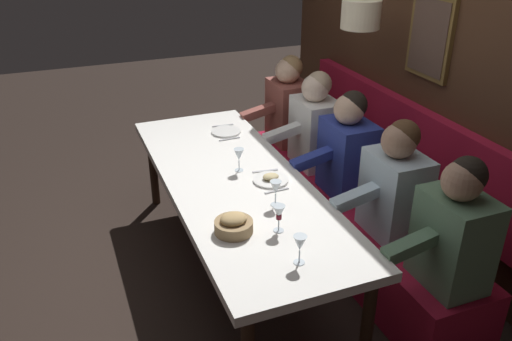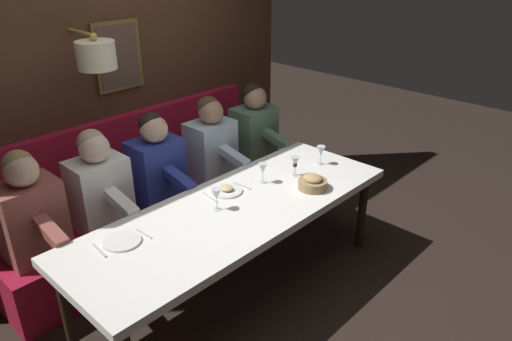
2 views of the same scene
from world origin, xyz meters
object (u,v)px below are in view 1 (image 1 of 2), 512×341
diner_middle (347,147)px  wine_glass_1 (239,155)px  wine_glass_3 (299,244)px  bread_bowl (234,225)px  diner_nearest (455,228)px  wine_glass_0 (279,213)px  diner_near (395,183)px  dining_table (235,187)px  wine_glass_2 (276,188)px  diner_far (315,123)px  diner_farthest (288,103)px

diner_middle → wine_glass_1: 0.82m
wine_glass_1 → wine_glass_3: (-0.08, -1.11, 0.00)m
bread_bowl → diner_middle: bearing=29.9°
diner_nearest → wine_glass_0: (-0.86, 0.43, 0.04)m
diner_near → wine_glass_3: diner_near is taller
dining_table → wine_glass_2: bearing=-73.7°
wine_glass_2 → bread_bowl: wine_glass_2 is taller
diner_far → wine_glass_2: diner_far is taller
diner_near → bread_bowl: size_ratio=3.60×
diner_middle → diner_far: 0.51m
diner_farthest → diner_near: bearing=-90.0°
diner_nearest → wine_glass_2: size_ratio=4.82×
diner_nearest → wine_glass_3: diner_nearest is taller
wine_glass_2 → wine_glass_1: bearing=95.2°
diner_near → wine_glass_2: (-0.76, 0.15, 0.04)m
diner_middle → wine_glass_1: diner_middle is taller
wine_glass_2 → diner_near: bearing=-11.0°
wine_glass_0 → wine_glass_3: 0.31m
diner_near → diner_middle: 0.59m
diner_near → diner_far: same height
diner_near → diner_far: (0.00, 1.11, 0.00)m
diner_nearest → bread_bowl: (-1.10, 0.52, -0.03)m
diner_near → wine_glass_1: diner_near is taller
diner_far → wine_glass_2: (-0.76, -0.96, 0.04)m
wine_glass_0 → bread_bowl: bearing=161.1°
wine_glass_1 → bread_bowl: bearing=-112.2°
wine_glass_3 → dining_table: bearing=89.8°
dining_table → diner_nearest: size_ratio=3.19×
diner_far → diner_farthest: size_ratio=1.00×
wine_glass_1 → wine_glass_3: bearing=-93.9°
diner_nearest → wine_glass_2: (-0.76, 0.71, 0.04)m
diner_farthest → wine_glass_2: (-0.76, -1.47, 0.04)m
wine_glass_0 → bread_bowl: (-0.24, 0.08, -0.07)m
diner_far → wine_glass_2: 1.23m
dining_table → diner_far: bearing=31.9°
diner_middle → wine_glass_1: bearing=174.4°
diner_nearest → diner_far: same height
diner_nearest → diner_farthest: 2.18m
diner_middle → wine_glass_2: diner_middle is taller
diner_nearest → wine_glass_1: diner_nearest is taller
diner_farthest → wine_glass_0: diner_farthest is taller
diner_near → bread_bowl: diner_near is taller
diner_farthest → wine_glass_0: bearing=-116.2°
bread_bowl → wine_glass_3: bearing=-61.5°
diner_farthest → diner_nearest: bearing=-90.0°
diner_middle → diner_farthest: size_ratio=1.00×
dining_table → wine_glass_2: size_ratio=15.38×
diner_near → wine_glass_1: (-0.81, 0.67, 0.04)m
wine_glass_0 → bread_bowl: 0.26m
diner_nearest → bread_bowl: bearing=154.8°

